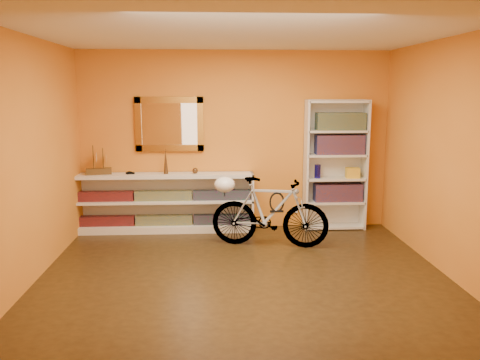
{
  "coord_description": "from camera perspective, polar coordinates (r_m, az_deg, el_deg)",
  "views": [
    {
      "loc": [
        -0.32,
        -5.17,
        2.01
      ],
      "look_at": [
        0.0,
        0.7,
        0.95
      ],
      "focal_mm": 36.7,
      "sensor_mm": 36.0,
      "label": 1
    }
  ],
  "objects": [
    {
      "name": "decorative_orb",
      "position": [
        7.08,
        -5.24,
        1.08
      ],
      "size": [
        0.08,
        0.08,
        0.08
      ],
      "primitive_type": "sphere",
      "color": "#4E331B",
      "rests_on": "console_unit"
    },
    {
      "name": "travel_mug",
      "position": [
        7.25,
        9.0,
        1.0
      ],
      "size": [
        0.09,
        0.09,
        0.2
      ],
      "primitive_type": "cylinder",
      "color": "#1A1698",
      "rests_on": "bookcase"
    },
    {
      "name": "wall_socket",
      "position": [
        7.47,
        6.37,
        -3.47
      ],
      "size": [
        0.09,
        0.02,
        0.09
      ],
      "primitive_type": "cube",
      "color": "silver",
      "rests_on": "back_wall"
    },
    {
      "name": "gilt_mirror",
      "position": [
        7.18,
        -8.21,
        6.44
      ],
      "size": [
        0.98,
        0.06,
        0.78
      ],
      "primitive_type": "cube",
      "color": "brown",
      "rests_on": "back_wall"
    },
    {
      "name": "bookcase",
      "position": [
        7.31,
        11.03,
        1.7
      ],
      "size": [
        0.9,
        0.3,
        1.9
      ],
      "primitive_type": null,
      "color": "silver",
      "rests_on": "floor"
    },
    {
      "name": "book_row_c",
      "position": [
        7.26,
        11.58,
        6.7
      ],
      "size": [
        0.7,
        0.22,
        0.25
      ],
      "primitive_type": "cube",
      "color": "navy",
      "rests_on": "bookcase"
    },
    {
      "name": "red_tin",
      "position": [
        7.23,
        9.59,
        6.44
      ],
      "size": [
        0.14,
        0.14,
        0.17
      ],
      "primitive_type": "cube",
      "rotation": [
        0.0,
        0.0,
        -0.05
      ],
      "color": "maroon",
      "rests_on": "bookcase"
    },
    {
      "name": "cd_row_lower",
      "position": [
        7.24,
        -8.8,
        -4.62
      ],
      "size": [
        2.5,
        0.13,
        0.14
      ],
      "primitive_type": "cube",
      "color": "black",
      "rests_on": "console_unit"
    },
    {
      "name": "helmet",
      "position": [
        6.44,
        -1.81,
        -0.52
      ],
      "size": [
        0.27,
        0.26,
        0.21
      ],
      "primitive_type": "ellipsoid",
      "color": "white",
      "rests_on": "bicycle"
    },
    {
      "name": "cd_row_upper",
      "position": [
        7.16,
        -8.88,
        -1.8
      ],
      "size": [
        2.5,
        0.13,
        0.14
      ],
      "primitive_type": "cube",
      "color": "navy",
      "rests_on": "console_unit"
    },
    {
      "name": "model_ship",
      "position": [
        7.24,
        -16.15,
        2.26
      ],
      "size": [
        0.37,
        0.2,
        0.42
      ],
      "primitive_type": null,
      "rotation": [
        0.0,
        0.0,
        0.2
      ],
      "color": "#452D13",
      "rests_on": "console_unit"
    },
    {
      "name": "floor",
      "position": [
        5.56,
        0.4,
        -11.03
      ],
      "size": [
        4.5,
        4.0,
        0.01
      ],
      "primitive_type": "cube",
      "color": "black",
      "rests_on": "ground"
    },
    {
      "name": "book_row_a",
      "position": [
        7.4,
        11.3,
        -1.41
      ],
      "size": [
        0.7,
        0.22,
        0.26
      ],
      "primitive_type": "cube",
      "color": "maroon",
      "rests_on": "bookcase"
    },
    {
      "name": "console_unit",
      "position": [
        7.2,
        -8.84,
        -2.62
      ],
      "size": [
        2.6,
        0.35,
        0.85
      ],
      "primitive_type": null,
      "color": "silver",
      "rests_on": "floor"
    },
    {
      "name": "yellow_bag",
      "position": [
        7.36,
        12.96,
        0.81
      ],
      "size": [
        0.2,
        0.14,
        0.15
      ],
      "primitive_type": "cube",
      "rotation": [
        0.0,
        0.0,
        -0.06
      ],
      "color": "yellow",
      "rests_on": "bookcase"
    },
    {
      "name": "ceiling",
      "position": [
        5.22,
        0.44,
        16.76
      ],
      "size": [
        4.5,
        4.0,
        0.01
      ],
      "primitive_type": "cube",
      "color": "silver",
      "rests_on": "ground"
    },
    {
      "name": "left_wall",
      "position": [
        5.57,
        -23.44,
        2.04
      ],
      "size": [
        0.01,
        4.0,
        2.6
      ],
      "primitive_type": "cube",
      "color": "orange",
      "rests_on": "ground"
    },
    {
      "name": "right_wall",
      "position": [
        5.82,
        23.18,
        2.39
      ],
      "size": [
        0.01,
        4.0,
        2.6
      ],
      "primitive_type": "cube",
      "color": "orange",
      "rests_on": "ground"
    },
    {
      "name": "bicycle",
      "position": [
        6.43,
        3.47,
        -3.75
      ],
      "size": [
        0.73,
        1.62,
        0.92
      ],
      "primitive_type": "imported",
      "rotation": [
        0.0,
        0.0,
        1.35
      ],
      "color": "silver",
      "rests_on": "floor"
    },
    {
      "name": "back_wall",
      "position": [
        7.22,
        -0.57,
        4.57
      ],
      "size": [
        4.5,
        0.01,
        2.6
      ],
      "primitive_type": "cube",
      "color": "orange",
      "rests_on": "ground"
    },
    {
      "name": "bronze_ornament",
      "position": [
        7.09,
        -8.63,
        2.23
      ],
      "size": [
        0.07,
        0.07,
        0.38
      ],
      "primitive_type": "cone",
      "color": "#4E331B",
      "rests_on": "console_unit"
    },
    {
      "name": "book_row_b",
      "position": [
        7.29,
        11.49,
        4.07
      ],
      "size": [
        0.7,
        0.22,
        0.28
      ],
      "primitive_type": "cube",
      "color": "maroon",
      "rests_on": "bookcase"
    },
    {
      "name": "u_lock",
      "position": [
        6.39,
        4.31,
        -2.58
      ],
      "size": [
        0.2,
        0.02,
        0.2
      ],
      "primitive_type": "torus",
      "rotation": [
        1.57,
        0.0,
        0.0
      ],
      "color": "black",
      "rests_on": "bicycle"
    },
    {
      "name": "toy_car",
      "position": [
        7.18,
        -12.64,
        0.68
      ],
      "size": [
        0.0,
        0.0,
        0.0
      ],
      "primitive_type": "imported",
      "rotation": [
        0.0,
        0.0,
        1.76
      ],
      "color": "black",
      "rests_on": "console_unit"
    }
  ]
}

